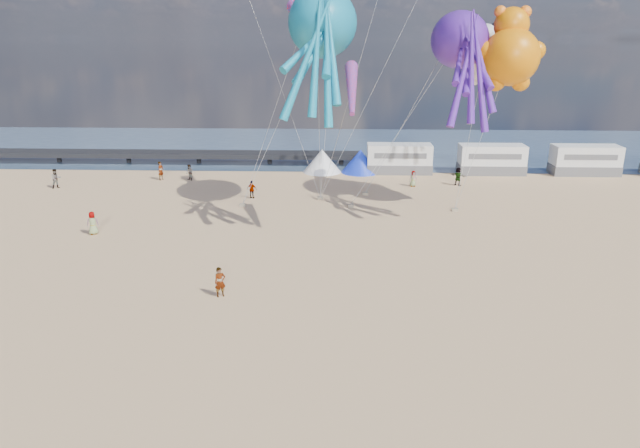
{
  "coord_description": "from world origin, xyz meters",
  "views": [
    {
      "loc": [
        0.05,
        -18.52,
        13.27
      ],
      "look_at": [
        -0.9,
        6.0,
        5.3
      ],
      "focal_mm": 32.0,
      "sensor_mm": 36.0,
      "label": 1
    }
  ],
  "objects_px": {
    "tent_white": "(322,161)",
    "beachgoer_0": "(413,179)",
    "sandbag_b": "(351,206)",
    "kite_octopus_purple": "(459,40)",
    "motorhome_0": "(399,159)",
    "sandbag_d": "(365,194)",
    "sandbag_a": "(243,205)",
    "beachgoer_5": "(161,171)",
    "beachgoer_4": "(458,176)",
    "windsock_mid": "(449,41)",
    "kite_octopus_teal": "(322,23)",
    "tent_blue": "(360,161)",
    "kite_teddy_orange": "(511,57)",
    "motorhome_2": "(585,160)",
    "beachgoer_6": "(93,223)",
    "kite_panda": "(484,60)",
    "beachgoer_3": "(252,189)",
    "standing_person": "(220,282)",
    "beachgoer_7": "(56,179)",
    "windsock_right": "(352,89)",
    "beachgoer_1": "(190,173)",
    "motorhome_1": "(492,159)",
    "sandbag_e": "(320,198)",
    "windsock_left": "(304,22)",
    "sandbag_c": "(455,210)"
  },
  "relations": [
    {
      "from": "tent_white",
      "to": "beachgoer_0",
      "type": "distance_m",
      "value": 10.55
    },
    {
      "from": "sandbag_b",
      "to": "kite_octopus_purple",
      "type": "height_order",
      "value": "kite_octopus_purple"
    },
    {
      "from": "motorhome_0",
      "to": "beachgoer_0",
      "type": "height_order",
      "value": "motorhome_0"
    },
    {
      "from": "motorhome_0",
      "to": "sandbag_d",
      "type": "distance_m",
      "value": 9.88
    },
    {
      "from": "sandbag_a",
      "to": "sandbag_b",
      "type": "distance_m",
      "value": 9.03
    },
    {
      "from": "beachgoer_5",
      "to": "motorhome_0",
      "type": "bearing_deg",
      "value": -53.07
    },
    {
      "from": "beachgoer_0",
      "to": "beachgoer_4",
      "type": "xyz_separation_m",
      "value": [
        4.32,
        0.56,
        0.12
      ]
    },
    {
      "from": "beachgoer_5",
      "to": "windsock_mid",
      "type": "height_order",
      "value": "windsock_mid"
    },
    {
      "from": "kite_octopus_teal",
      "to": "beachgoer_4",
      "type": "bearing_deg",
      "value": 56.17
    },
    {
      "from": "tent_blue",
      "to": "beachgoer_0",
      "type": "relative_size",
      "value": 2.64
    },
    {
      "from": "kite_teddy_orange",
      "to": "sandbag_d",
      "type": "bearing_deg",
      "value": 149.21
    },
    {
      "from": "motorhome_2",
      "to": "beachgoer_6",
      "type": "distance_m",
      "value": 47.35
    },
    {
      "from": "sandbag_d",
      "to": "kite_panda",
      "type": "relative_size",
      "value": 0.09
    },
    {
      "from": "tent_white",
      "to": "beachgoer_3",
      "type": "distance_m",
      "value": 12.04
    },
    {
      "from": "tent_white",
      "to": "standing_person",
      "type": "xyz_separation_m",
      "value": [
        -4.42,
        -30.57,
        -0.37
      ]
    },
    {
      "from": "kite_teddy_orange",
      "to": "windsock_mid",
      "type": "xyz_separation_m",
      "value": [
        -3.87,
        3.65,
        1.1
      ]
    },
    {
      "from": "sandbag_d",
      "to": "beachgoer_7",
      "type": "bearing_deg",
      "value": 177.49
    },
    {
      "from": "tent_blue",
      "to": "sandbag_a",
      "type": "distance_m",
      "value": 16.67
    },
    {
      "from": "standing_person",
      "to": "beachgoer_5",
      "type": "bearing_deg",
      "value": 83.89
    },
    {
      "from": "motorhome_2",
      "to": "windsock_mid",
      "type": "relative_size",
      "value": 1.1
    },
    {
      "from": "kite_octopus_teal",
      "to": "windsock_right",
      "type": "height_order",
      "value": "kite_octopus_teal"
    },
    {
      "from": "tent_blue",
      "to": "kite_teddy_orange",
      "type": "distance_m",
      "value": 21.08
    },
    {
      "from": "standing_person",
      "to": "beachgoer_4",
      "type": "xyz_separation_m",
      "value": [
        17.55,
        25.36,
        0.04
      ]
    },
    {
      "from": "beachgoer_1",
      "to": "kite_teddy_orange",
      "type": "bearing_deg",
      "value": 21.08
    },
    {
      "from": "windsock_mid",
      "to": "sandbag_a",
      "type": "bearing_deg",
      "value": -176.02
    },
    {
      "from": "beachgoer_1",
      "to": "beachgoer_7",
      "type": "height_order",
      "value": "beachgoer_7"
    },
    {
      "from": "tent_blue",
      "to": "beachgoer_0",
      "type": "xyz_separation_m",
      "value": [
        4.82,
        -5.78,
        -0.44
      ]
    },
    {
      "from": "beachgoer_7",
      "to": "sandbag_a",
      "type": "relative_size",
      "value": 3.65
    },
    {
      "from": "beachgoer_7",
      "to": "kite_teddy_orange",
      "type": "bearing_deg",
      "value": -50.42
    },
    {
      "from": "sandbag_b",
      "to": "windsock_mid",
      "type": "bearing_deg",
      "value": 12.92
    },
    {
      "from": "tent_white",
      "to": "windsock_right",
      "type": "relative_size",
      "value": 0.72
    },
    {
      "from": "beachgoer_3",
      "to": "sandbag_b",
      "type": "distance_m",
      "value": 8.97
    },
    {
      "from": "motorhome_1",
      "to": "kite_panda",
      "type": "xyz_separation_m",
      "value": [
        -4.45,
        -12.02,
        10.23
      ]
    },
    {
      "from": "beachgoer_0",
      "to": "sandbag_b",
      "type": "xyz_separation_m",
      "value": [
        -5.95,
        -7.18,
        -0.65
      ]
    },
    {
      "from": "motorhome_1",
      "to": "sandbag_d",
      "type": "distance_m",
      "value": 16.12
    },
    {
      "from": "beachgoer_5",
      "to": "kite_panda",
      "type": "relative_size",
      "value": 0.33
    },
    {
      "from": "sandbag_a",
      "to": "sandbag_e",
      "type": "height_order",
      "value": "same"
    },
    {
      "from": "motorhome_2",
      "to": "beachgoer_6",
      "type": "bearing_deg",
      "value": -154.11
    },
    {
      "from": "kite_teddy_orange",
      "to": "windsock_left",
      "type": "xyz_separation_m",
      "value": [
        -15.1,
        1.0,
        2.44
      ]
    },
    {
      "from": "sandbag_a",
      "to": "beachgoer_6",
      "type": "bearing_deg",
      "value": -141.51
    },
    {
      "from": "beachgoer_6",
      "to": "windsock_right",
      "type": "xyz_separation_m",
      "value": [
        18.24,
        -0.02,
        9.36
      ]
    },
    {
      "from": "beachgoer_6",
      "to": "windsock_mid",
      "type": "bearing_deg",
      "value": 177.5
    },
    {
      "from": "kite_octopus_purple",
      "to": "windsock_mid",
      "type": "bearing_deg",
      "value": 100.23
    },
    {
      "from": "motorhome_0",
      "to": "kite_octopus_teal",
      "type": "xyz_separation_m",
      "value": [
        -7.45,
        -15.05,
        12.91
      ]
    },
    {
      "from": "sandbag_a",
      "to": "sandbag_c",
      "type": "height_order",
      "value": "same"
    },
    {
      "from": "beachgoer_3",
      "to": "beachgoer_0",
      "type": "bearing_deg",
      "value": -147.85
    },
    {
      "from": "tent_blue",
      "to": "sandbag_a",
      "type": "bearing_deg",
      "value": -127.65
    },
    {
      "from": "sandbag_a",
      "to": "kite_panda",
      "type": "height_order",
      "value": "kite_panda"
    },
    {
      "from": "standing_person",
      "to": "kite_teddy_orange",
      "type": "xyz_separation_m",
      "value": [
        18.67,
        15.68,
        11.21
      ]
    },
    {
      "from": "motorhome_2",
      "to": "tent_white",
      "type": "xyz_separation_m",
      "value": [
        -27.0,
        0.0,
        -0.3
      ]
    }
  ]
}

